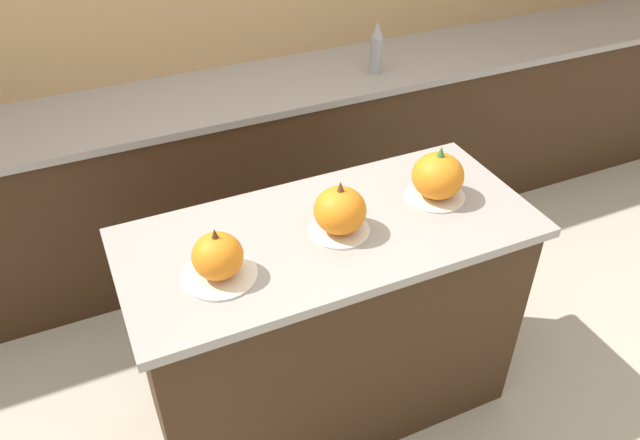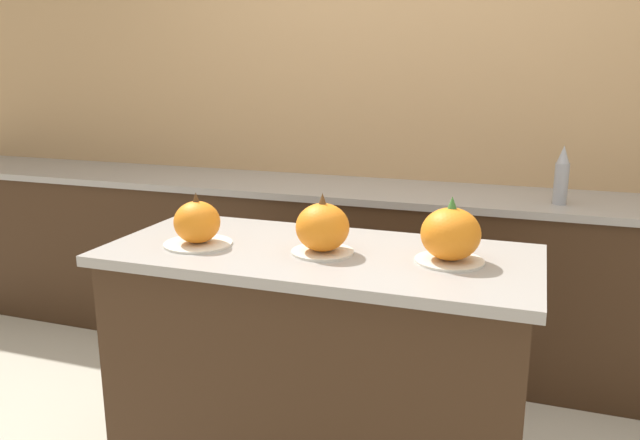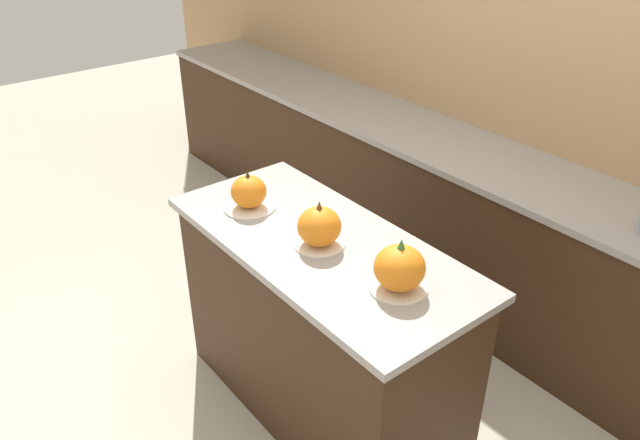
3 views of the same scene
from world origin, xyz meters
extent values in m
plane|color=#BCB29E|center=(0.00, 0.00, 0.00)|extent=(12.00, 12.00, 0.00)
cube|color=tan|center=(0.00, 1.52, 1.25)|extent=(8.00, 0.06, 2.50)
cube|color=#382314|center=(0.00, 0.00, 0.44)|extent=(1.35, 0.58, 0.88)
cube|color=gray|center=(0.00, 0.00, 0.90)|extent=(1.41, 0.64, 0.03)
cube|color=#382314|center=(0.00, 1.19, 0.43)|extent=(6.00, 0.56, 0.87)
cube|color=gray|center=(0.00, 1.19, 0.88)|extent=(6.00, 0.60, 0.03)
cylinder|color=silver|center=(-0.41, -0.07, 0.92)|extent=(0.23, 0.23, 0.01)
ellipsoid|color=orange|center=(-0.41, -0.07, 1.00)|extent=(0.16, 0.16, 0.14)
cone|color=#4C2D14|center=(-0.41, -0.07, 1.08)|extent=(0.02, 0.02, 0.04)
cylinder|color=silver|center=(0.02, -0.02, 0.92)|extent=(0.20, 0.20, 0.01)
ellipsoid|color=orange|center=(0.02, -0.02, 1.00)|extent=(0.17, 0.17, 0.16)
cone|color=brown|center=(0.02, -0.02, 1.10)|extent=(0.03, 0.03, 0.04)
cylinder|color=silver|center=(0.42, 0.02, 0.92)|extent=(0.21, 0.21, 0.01)
ellipsoid|color=orange|center=(0.42, 0.02, 1.01)|extent=(0.18, 0.18, 0.16)
cone|color=#38702D|center=(0.42, 0.02, 1.10)|extent=(0.03, 0.03, 0.04)
camera|label=1|loc=(-0.71, -1.49, 2.19)|focal=35.00mm
camera|label=2|loc=(0.66, -1.85, 1.50)|focal=35.00mm
camera|label=3|loc=(1.66, -1.32, 2.25)|focal=35.00mm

